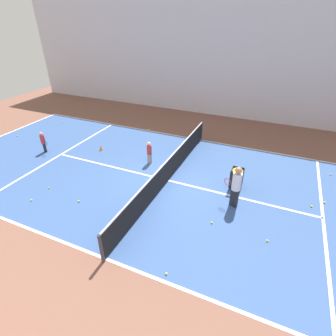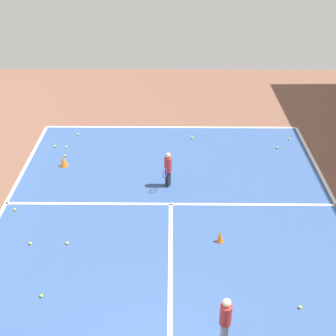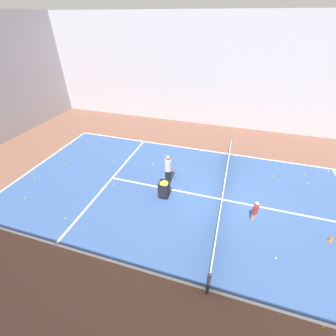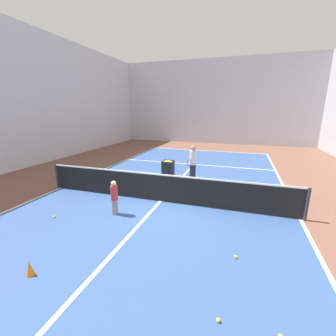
{
  "view_description": "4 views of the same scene",
  "coord_description": "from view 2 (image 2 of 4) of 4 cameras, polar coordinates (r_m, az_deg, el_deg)",
  "views": [
    {
      "loc": [
        8.6,
        3.79,
        6.22
      ],
      "look_at": [
        0.0,
        0.0,
        0.62
      ],
      "focal_mm": 28.0,
      "sensor_mm": 36.0,
      "label": 1
    },
    {
      "loc": [
        -0.02,
        4.6,
        7.41
      ],
      "look_at": [
        0.09,
        -6.9,
        0.6
      ],
      "focal_mm": 50.0,
      "sensor_mm": 36.0,
      "label": 2
    },
    {
      "loc": [
        -8.6,
        0.1,
        7.41
      ],
      "look_at": [
        0.56,
        2.91,
        0.91
      ],
      "focal_mm": 24.0,
      "sensor_mm": 36.0,
      "label": 3
    },
    {
      "loc": [
        2.64,
        -7.16,
        3.26
      ],
      "look_at": [
        -0.61,
        2.75,
        0.52
      ],
      "focal_mm": 24.0,
      "sensor_mm": 36.0,
      "label": 4
    }
  ],
  "objects": [
    {
      "name": "tennis_ball_3",
      "position": [
        10.41,
        15.82,
        -16.01
      ],
      "size": [
        0.07,
        0.07,
        0.07
      ],
      "primitive_type": "sphere",
      "color": "yellow",
      "rests_on": "ground"
    },
    {
      "name": "tennis_ball_28",
      "position": [
        16.18,
        -13.58,
        2.61
      ],
      "size": [
        0.07,
        0.07,
        0.07
      ],
      "primitive_type": "sphere",
      "color": "yellow",
      "rests_on": "ground"
    },
    {
      "name": "tennis_ball_21",
      "position": [
        16.05,
        -12.34,
        2.52
      ],
      "size": [
        0.07,
        0.07,
        0.07
      ],
      "primitive_type": "sphere",
      "color": "yellow",
      "rests_on": "ground"
    },
    {
      "name": "training_cone_0",
      "position": [
        11.59,
        6.38,
        -8.31
      ],
      "size": [
        0.17,
        0.17,
        0.32
      ],
      "primitive_type": "cone",
      "color": "orange",
      "rests_on": "ground"
    },
    {
      "name": "tennis_ball_14",
      "position": [
        16.82,
        -10.96,
        4.05
      ],
      "size": [
        0.07,
        0.07,
        0.07
      ],
      "primitive_type": "sphere",
      "color": "yellow",
      "rests_on": "ground"
    },
    {
      "name": "tennis_ball_2",
      "position": [
        16.07,
        13.18,
        2.45
      ],
      "size": [
        0.07,
        0.07,
        0.07
      ],
      "primitive_type": "sphere",
      "color": "yellow",
      "rests_on": "ground"
    },
    {
      "name": "line_baseline_near",
      "position": [
        17.11,
        0.41,
        5.0
      ],
      "size": [
        9.11,
        0.1,
        0.0
      ],
      "primitive_type": "cube",
      "color": "white",
      "rests_on": "ground"
    },
    {
      "name": "tennis_ball_24",
      "position": [
        11.78,
        -12.18,
        -8.93
      ],
      "size": [
        0.07,
        0.07,
        0.07
      ],
      "primitive_type": "sphere",
      "color": "yellow",
      "rests_on": "ground"
    },
    {
      "name": "training_cone_1",
      "position": [
        14.91,
        -12.6,
        0.8
      ],
      "size": [
        0.25,
        0.25,
        0.34
      ],
      "primitive_type": "cone",
      "color": "orange",
      "rests_on": "ground"
    },
    {
      "name": "tennis_ball_18",
      "position": [
        15.51,
        -12.45,
        1.46
      ],
      "size": [
        0.07,
        0.07,
        0.07
      ],
      "primitive_type": "sphere",
      "color": "yellow",
      "rests_on": "ground"
    },
    {
      "name": "tennis_ball_17",
      "position": [
        10.6,
        -15.17,
        -14.8
      ],
      "size": [
        0.07,
        0.07,
        0.07
      ],
      "primitive_type": "sphere",
      "color": "yellow",
      "rests_on": "ground"
    },
    {
      "name": "tennis_ball_12",
      "position": [
        13.28,
        -18.14,
        -4.84
      ],
      "size": [
        0.07,
        0.07,
        0.07
      ],
      "primitive_type": "sphere",
      "color": "yellow",
      "rests_on": "ground"
    },
    {
      "name": "tennis_ball_15",
      "position": [
        12.0,
        -16.43,
        -8.79
      ],
      "size": [
        0.07,
        0.07,
        0.07
      ],
      "primitive_type": "sphere",
      "color": "yellow",
      "rests_on": "ground"
    },
    {
      "name": "tennis_ball_22",
      "position": [
        16.31,
        2.94,
        3.72
      ],
      "size": [
        0.07,
        0.07,
        0.07
      ],
      "primitive_type": "sphere",
      "color": "yellow",
      "rests_on": "ground"
    },
    {
      "name": "child_midcourt",
      "position": [
        9.11,
        7.02,
        -17.69
      ],
      "size": [
        0.24,
        0.24,
        1.12
      ],
      "rotation": [
        0.0,
        0.0,
        1.67
      ],
      "color": "gray",
      "rests_on": "ground"
    },
    {
      "name": "player_near_baseline",
      "position": [
        13.34,
        -0.02,
        0.06
      ],
      "size": [
        0.3,
        0.56,
        1.09
      ],
      "rotation": [
        0.0,
        0.0,
        1.13
      ],
      "color": "black",
      "rests_on": "ground"
    },
    {
      "name": "line_service_near",
      "position": [
        12.89,
        0.34,
        -4.42
      ],
      "size": [
        9.11,
        0.1,
        0.0
      ],
      "primitive_type": "cube",
      "color": "white",
      "rests_on": "ground"
    },
    {
      "name": "tennis_ball_9",
      "position": [
        16.75,
        14.56,
        3.47
      ],
      "size": [
        0.07,
        0.07,
        0.07
      ],
      "primitive_type": "sphere",
      "color": "yellow",
      "rests_on": "ground"
    }
  ]
}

